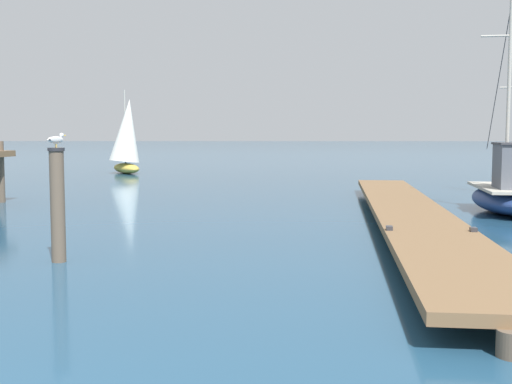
% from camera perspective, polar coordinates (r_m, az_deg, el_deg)
% --- Properties ---
extents(floating_dock, '(3.53, 20.29, 0.53)m').
position_cam_1_polar(floating_dock, '(17.20, 13.07, -1.63)').
color(floating_dock, brown).
rests_on(floating_dock, ground).
extents(fishing_boat_0, '(2.39, 5.56, 6.54)m').
position_cam_1_polar(fishing_boat_0, '(20.62, 21.03, 0.01)').
color(fishing_boat_0, navy).
rests_on(fishing_boat_0, ground).
extents(mooring_piling, '(0.30, 0.30, 2.09)m').
position_cam_1_polar(mooring_piling, '(12.43, -16.84, -0.94)').
color(mooring_piling, brown).
rests_on(mooring_piling, ground).
extents(perched_seagull, '(0.30, 0.30, 0.26)m').
position_cam_1_polar(perched_seagull, '(12.36, -17.00, 4.39)').
color(perched_seagull, gold).
rests_on(perched_seagull, mooring_piling).
extents(distant_sailboat, '(2.82, 3.57, 4.88)m').
position_cam_1_polar(distant_sailboat, '(39.20, -11.15, 4.72)').
color(distant_sailboat, gold).
rests_on(distant_sailboat, ground).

